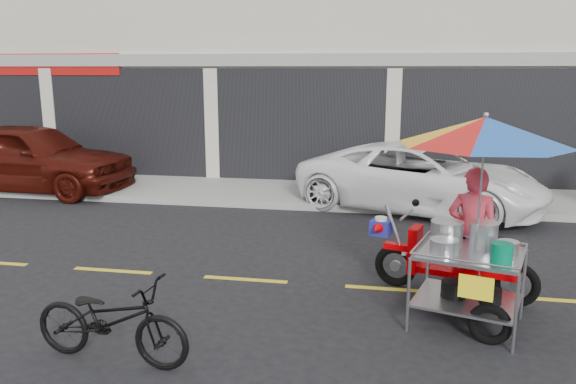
% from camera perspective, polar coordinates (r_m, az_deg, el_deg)
% --- Properties ---
extents(ground, '(90.00, 90.00, 0.00)m').
position_cam_1_polar(ground, '(7.76, 10.33, -9.70)').
color(ground, black).
extents(sidewalk, '(45.00, 3.00, 0.15)m').
position_cam_1_polar(sidewalk, '(13.01, 10.35, -0.29)').
color(sidewalk, gray).
rests_on(sidewalk, ground).
extents(shophouse_block, '(36.00, 8.11, 10.40)m').
position_cam_1_polar(shophouse_block, '(18.07, 20.21, 15.96)').
color(shophouse_block, beige).
rests_on(shophouse_block, ground).
extents(centerline, '(42.00, 0.10, 0.01)m').
position_cam_1_polar(centerline, '(7.76, 10.33, -9.67)').
color(centerline, gold).
rests_on(centerline, ground).
extents(maroon_sedan, '(5.01, 2.23, 1.68)m').
position_cam_1_polar(maroon_sedan, '(14.69, -24.77, 3.24)').
color(maroon_sedan, '#3F0D07').
rests_on(maroon_sedan, ground).
extents(white_pickup, '(5.49, 3.85, 1.39)m').
position_cam_1_polar(white_pickup, '(11.89, 13.35, 1.44)').
color(white_pickup, white).
rests_on(white_pickup, ground).
extents(near_bicycle, '(1.75, 0.77, 0.89)m').
position_cam_1_polar(near_bicycle, '(6.00, -17.53, -12.28)').
color(near_bicycle, black).
rests_on(near_bicycle, ground).
extents(food_vendor_rig, '(2.41, 2.40, 2.45)m').
position_cam_1_polar(food_vendor_rig, '(6.82, 18.54, 0.27)').
color(food_vendor_rig, black).
rests_on(food_vendor_rig, ground).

